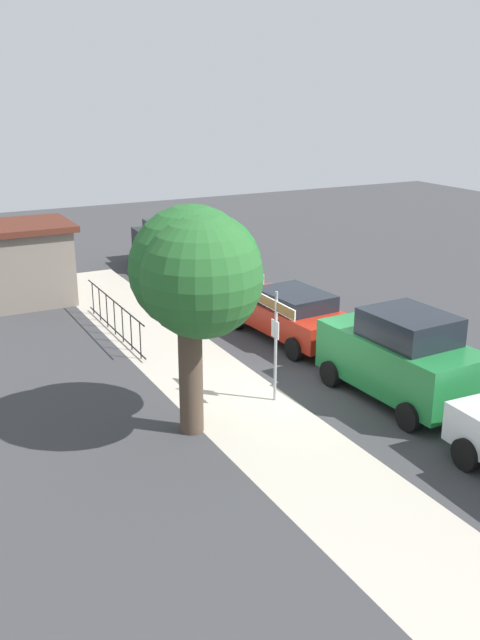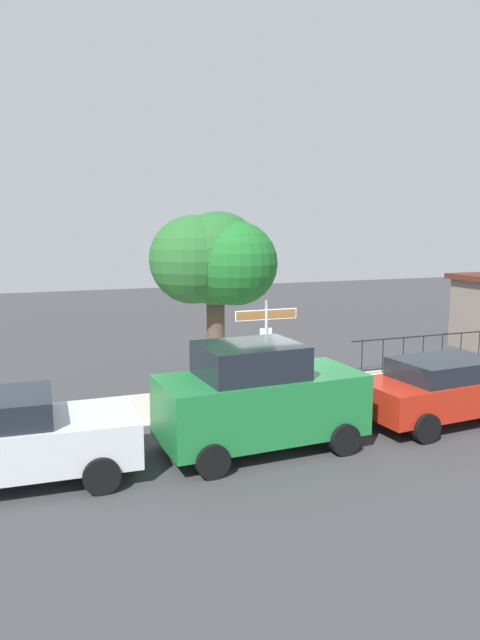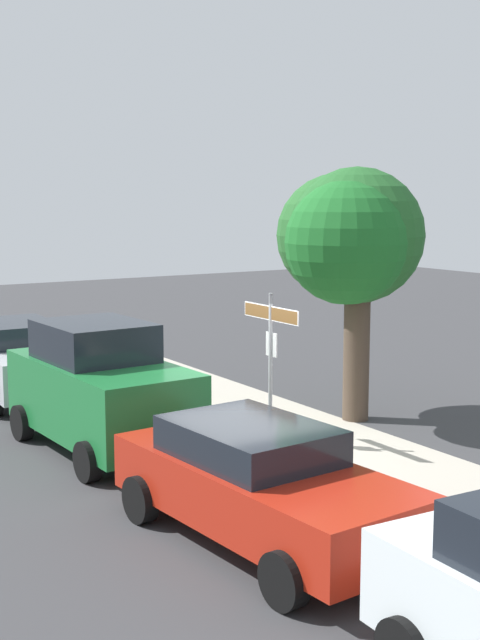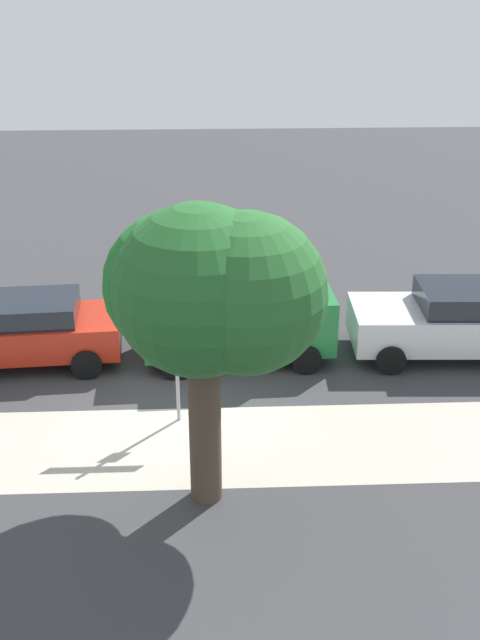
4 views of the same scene
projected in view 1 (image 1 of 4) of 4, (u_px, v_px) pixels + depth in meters
The scene contains 10 objects.
ground_plane at pixel (290, 397), 16.89m from camera, with size 60.00×60.00×0.00m, color #38383A.
sidewalk_strip at pixel (206, 378), 18.00m from camera, with size 24.00×2.60×0.00m, color #B1A999.
street_sign at pixel (276, 325), 16.16m from camera, with size 1.63×0.07×2.68m.
shade_tree at pixel (199, 272), 14.18m from camera, with size 3.35×2.95×4.89m.
car_green at pixel (401, 356), 16.48m from camera, with size 4.16×2.20×2.20m.
car_red at pixel (290, 313), 20.57m from camera, with size 4.56×2.25×1.49m.
car_white at pixel (213, 273), 24.49m from camera, with size 4.28×2.29×1.76m.
car_black at pixel (168, 244), 28.62m from camera, with size 4.28×2.25×1.95m.
iron_fence at pixel (114, 316), 21.00m from camera, with size 5.24×0.04×1.07m.
utility_shed at pixel (28, 262), 23.96m from camera, with size 2.89×2.98×2.74m.
Camera 1 is at (-13.14, 8.20, 7.09)m, focal length 39.60 mm.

